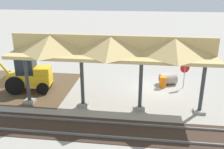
# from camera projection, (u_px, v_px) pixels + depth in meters

# --- Properties ---
(ground_plane) EXTENTS (120.00, 120.00, 0.00)m
(ground_plane) POSITION_uv_depth(u_px,v_px,m) (155.00, 88.00, 19.94)
(ground_plane) COLOR #9E998E
(dirt_work_zone) EXTENTS (8.48, 7.00, 0.01)m
(dirt_work_zone) POSITION_uv_depth(u_px,v_px,m) (21.00, 86.00, 20.29)
(dirt_work_zone) COLOR brown
(dirt_work_zone) RESTS_ON ground
(platform_canopy) EXTENTS (12.71, 3.20, 4.90)m
(platform_canopy) POSITION_uv_depth(u_px,v_px,m) (111.00, 47.00, 15.40)
(platform_canopy) COLOR #9E998E
(platform_canopy) RESTS_ON ground
(rail_tracks) EXTENTS (60.00, 2.58, 0.15)m
(rail_tracks) POSITION_uv_depth(u_px,v_px,m) (159.00, 134.00, 13.80)
(rail_tracks) COLOR slate
(rail_tracks) RESTS_ON ground
(stop_sign) EXTENTS (0.74, 0.24, 2.05)m
(stop_sign) POSITION_uv_depth(u_px,v_px,m) (185.00, 71.00, 19.48)
(stop_sign) COLOR gray
(stop_sign) RESTS_ON ground
(backhoe) EXTENTS (5.30, 2.05, 2.82)m
(backhoe) POSITION_uv_depth(u_px,v_px,m) (28.00, 75.00, 19.05)
(backhoe) COLOR yellow
(backhoe) RESTS_ON ground
(dirt_mound) EXTENTS (5.30, 5.30, 1.76)m
(dirt_mound) POSITION_uv_depth(u_px,v_px,m) (11.00, 82.00, 21.11)
(dirt_mound) COLOR brown
(dirt_mound) RESTS_ON ground
(concrete_pipe) EXTENTS (1.53, 1.26, 0.91)m
(concrete_pipe) POSITION_uv_depth(u_px,v_px,m) (168.00, 79.00, 20.58)
(concrete_pipe) COLOR #9E9384
(concrete_pipe) RESTS_ON ground
(traffic_barrel) EXTENTS (0.56, 0.56, 0.90)m
(traffic_barrel) POSITION_uv_depth(u_px,v_px,m) (163.00, 82.00, 19.94)
(traffic_barrel) COLOR orange
(traffic_barrel) RESTS_ON ground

